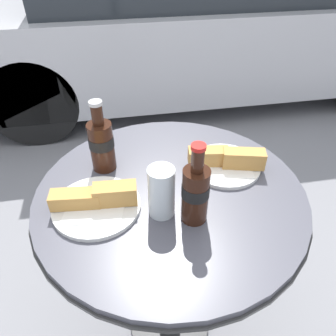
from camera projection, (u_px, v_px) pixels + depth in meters
name	position (u px, v px, depth m)	size (l,w,h in m)	color
ground_plane	(170.00, 323.00, 1.40)	(30.00, 30.00, 0.00)	gray
bistro_table	(170.00, 227.00, 1.02)	(0.77, 0.77, 0.76)	#333333
cola_bottle_left	(101.00, 143.00, 0.95)	(0.07, 0.07, 0.22)	#33190F
cola_bottle_right	(195.00, 192.00, 0.79)	(0.07, 0.07, 0.22)	#33190F
drinking_glass	(161.00, 194.00, 0.82)	(0.07, 0.07, 0.14)	black
lunch_plate_near	(97.00, 202.00, 0.86)	(0.23, 0.23, 0.07)	white
lunch_plate_far	(226.00, 161.00, 0.99)	(0.23, 0.22, 0.07)	white
parked_car	(191.00, 20.00, 2.98)	(4.45, 1.85, 1.23)	#B7B7BC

